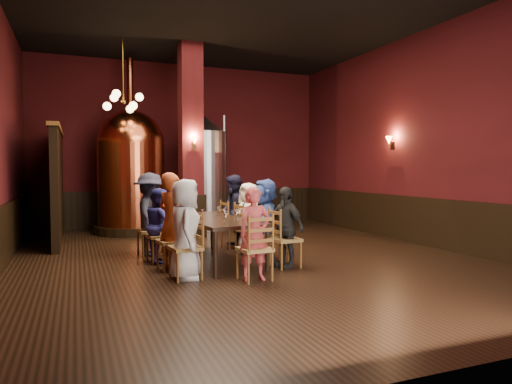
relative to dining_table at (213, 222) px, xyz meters
name	(u,v)px	position (x,y,z in m)	size (l,w,h in m)	color
room	(244,133)	(0.62, 0.14, 1.56)	(10.00, 10.02, 4.50)	black
wainscot_right	(418,220)	(4.58, 0.14, -0.19)	(0.08, 9.90, 1.00)	black
wainscot_back	(184,208)	(0.62, 5.10, -0.19)	(7.90, 0.08, 1.00)	black
column	(191,141)	(0.32, 2.94, 1.56)	(0.58, 0.58, 4.50)	#460F13
partition	(58,187)	(-2.58, 3.34, 0.51)	(0.22, 3.50, 2.40)	black
pendant_cluster	(123,102)	(-1.18, 3.04, 2.41)	(0.90, 0.90, 1.70)	#A57226
sconce_wall	(393,142)	(4.52, 0.94, 1.51)	(0.20, 0.20, 0.36)	black
sconce_column	(194,143)	(0.32, 2.64, 1.51)	(0.20, 0.20, 0.36)	black
dining_table	(213,222)	(0.00, 0.00, 0.00)	(1.25, 2.49, 0.75)	black
chair_0	(185,247)	(-0.74, -1.08, -0.23)	(0.46, 0.46, 0.92)	brown
person_0	(185,229)	(-0.74, -1.08, 0.04)	(0.71, 0.46, 1.46)	beige
chair_1	(172,241)	(-0.81, -0.42, -0.23)	(0.46, 0.46, 0.92)	brown
person_1	(172,221)	(-0.81, -0.42, 0.09)	(0.56, 0.37, 1.55)	#9E3E1B
chair_2	(160,236)	(-0.88, 0.24, -0.23)	(0.46, 0.46, 0.92)	brown
person_2	(160,225)	(-0.88, 0.24, -0.05)	(0.62, 0.31, 1.28)	navy
chair_3	(150,231)	(-0.95, 0.91, -0.23)	(0.46, 0.46, 0.92)	brown
person_3	(150,214)	(-0.95, 0.91, 0.08)	(0.99, 0.57, 1.54)	black
chair_4	(285,239)	(0.95, -0.91, -0.23)	(0.46, 0.46, 0.92)	brown
person_4	(285,227)	(0.95, -0.91, -0.03)	(0.77, 0.32, 1.32)	black
chair_5	(265,234)	(0.88, -0.24, -0.23)	(0.46, 0.46, 0.92)	brown
person_5	(265,219)	(0.88, -0.24, 0.03)	(1.33, 0.42, 1.43)	#35519F
chair_6	(249,229)	(0.81, 0.42, -0.23)	(0.46, 0.46, 0.92)	brown
person_6	(249,218)	(0.81, 0.42, -0.02)	(0.65, 0.43, 1.34)	white
chair_7	(234,225)	(0.74, 1.08, -0.23)	(0.46, 0.46, 0.92)	brown
person_7	(234,211)	(0.74, 1.08, 0.06)	(0.72, 0.36, 1.49)	black
chair_8	(255,249)	(0.16, -1.54, -0.23)	(0.46, 0.46, 0.92)	brown
person_8	(255,234)	(0.16, -1.54, -0.02)	(0.49, 0.32, 1.35)	#B13B3D
copper_kettle	(131,170)	(-0.92, 4.13, 0.89)	(1.98, 1.98, 4.32)	black
steel_vessel	(205,173)	(0.99, 4.16, 0.80)	(1.62, 1.62, 2.98)	#B2B2B7
rose_vase	(189,202)	(-0.22, 0.93, 0.28)	(0.20, 0.20, 0.34)	white
wine_glass_0	(225,218)	(-0.06, -0.87, 0.15)	(0.07, 0.07, 0.17)	white
wine_glass_1	(219,211)	(0.20, 0.29, 0.15)	(0.07, 0.07, 0.17)	white
wine_glass_2	(218,211)	(0.18, 0.33, 0.15)	(0.07, 0.07, 0.17)	white
wine_glass_3	(239,215)	(0.30, -0.47, 0.15)	(0.07, 0.07, 0.17)	white
wine_glass_4	(236,217)	(0.18, -0.67, 0.15)	(0.07, 0.07, 0.17)	white
wine_glass_5	(228,216)	(0.10, -0.49, 0.15)	(0.07, 0.07, 0.17)	white
wine_glass_6	(203,215)	(-0.24, -0.17, 0.15)	(0.07, 0.07, 0.17)	white
wine_glass_7	(195,213)	(-0.28, 0.18, 0.15)	(0.07, 0.07, 0.17)	white
wine_glass_8	(225,214)	(0.16, -0.13, 0.15)	(0.07, 0.07, 0.17)	white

